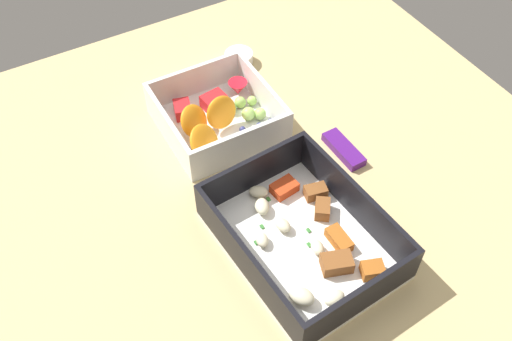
{
  "coord_description": "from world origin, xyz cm",
  "views": [
    {
      "loc": [
        39.93,
        -24.99,
        60.13
      ],
      "look_at": [
        -1.56,
        -1.36,
        4.0
      ],
      "focal_mm": 40.45,
      "sensor_mm": 36.0,
      "label": 1
    }
  ],
  "objects_px": {
    "pasta_container": "(304,237)",
    "fruit_bowl": "(217,117)",
    "candy_bar": "(345,151)",
    "paper_cup_liner": "(239,58)"
  },
  "relations": [
    {
      "from": "pasta_container",
      "to": "paper_cup_liner",
      "type": "distance_m",
      "value": 0.35
    },
    {
      "from": "pasta_container",
      "to": "candy_bar",
      "type": "xyz_separation_m",
      "value": [
        -0.09,
        0.13,
        -0.01
      ]
    },
    {
      "from": "paper_cup_liner",
      "to": "pasta_container",
      "type": "bearing_deg",
      "value": -15.96
    },
    {
      "from": "candy_bar",
      "to": "paper_cup_liner",
      "type": "xyz_separation_m",
      "value": [
        -0.24,
        -0.03,
        0.0
      ]
    },
    {
      "from": "pasta_container",
      "to": "candy_bar",
      "type": "relative_size",
      "value": 3.24
    },
    {
      "from": "pasta_container",
      "to": "fruit_bowl",
      "type": "distance_m",
      "value": 0.23
    },
    {
      "from": "candy_bar",
      "to": "paper_cup_liner",
      "type": "distance_m",
      "value": 0.24
    },
    {
      "from": "fruit_bowl",
      "to": "candy_bar",
      "type": "height_order",
      "value": "fruit_bowl"
    },
    {
      "from": "candy_bar",
      "to": "pasta_container",
      "type": "bearing_deg",
      "value": -53.5
    },
    {
      "from": "pasta_container",
      "to": "fruit_bowl",
      "type": "bearing_deg",
      "value": 175.38
    }
  ]
}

